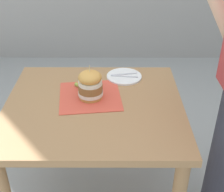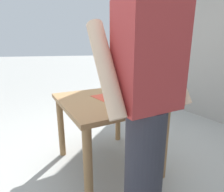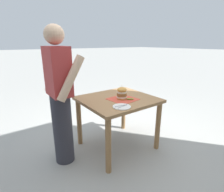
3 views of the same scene
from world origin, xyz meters
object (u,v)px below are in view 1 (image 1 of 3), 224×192
sandwich (90,85)px  side_plate_with_forks (124,76)px  patio_table (94,122)px  pickle_spear (81,86)px

sandwich → side_plate_with_forks: 0.32m
patio_table → sandwich: bearing=-161.8°
patio_table → pickle_spear: 0.23m
patio_table → sandwich: (-0.06, -0.02, 0.21)m
patio_table → side_plate_with_forks: bearing=150.1°
patio_table → sandwich: 0.22m
pickle_spear → patio_table: bearing=27.4°
side_plate_with_forks → sandwich: bearing=-38.7°
pickle_spear → side_plate_with_forks: pickle_spear is taller
patio_table → side_plate_with_forks: (-0.31, 0.18, 0.13)m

